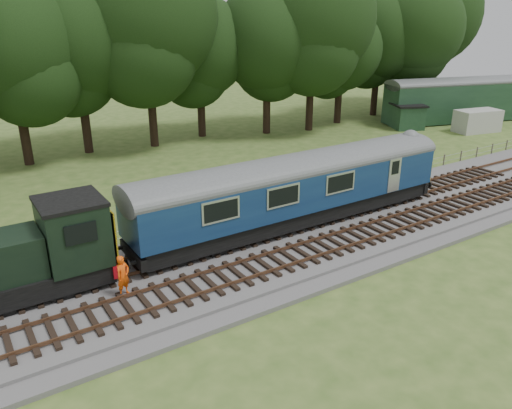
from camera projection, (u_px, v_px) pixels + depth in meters
ground at (315, 238)px, 25.78m from camera, size 120.00×120.00×0.00m
ballast at (315, 235)px, 25.72m from camera, size 70.00×7.00×0.35m
track_north at (299, 222)px, 26.72m from camera, size 67.20×2.40×0.21m
track_south at (336, 242)px, 24.38m from camera, size 67.20×2.40×0.21m
fence at (266, 211)px, 29.30m from camera, size 64.00×0.12×1.00m
tree_line at (153, 147)px, 42.98m from camera, size 70.00×8.00×18.00m
dmu_railcar at (296, 184)px, 25.78m from camera, size 18.05×2.86×3.88m
shunter_loco at (3, 265)px, 18.96m from camera, size 8.91×2.60×3.38m
worker at (123, 276)px, 19.71m from camera, size 0.75×0.65×1.72m
parked_coach at (465, 97)px, 52.04m from camera, size 17.76×7.82×4.50m
shed at (407, 116)px, 49.32m from camera, size 3.89×3.89×2.40m
caravan at (477, 121)px, 47.99m from camera, size 4.65×2.95×2.10m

